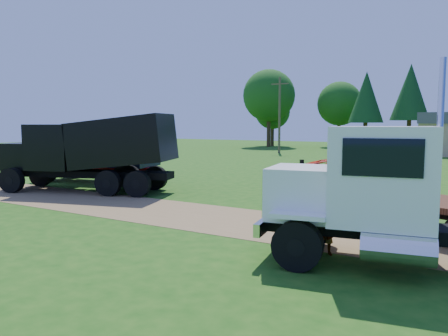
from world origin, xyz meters
The scene contains 10 objects.
ground centered at (0.00, 0.00, 0.00)m, with size 140.00×140.00×0.00m, color #194F11.
dirt_track centered at (0.00, 0.00, 0.01)m, with size 120.00×4.20×0.01m, color olive.
white_semi_tractor centered at (5.38, -2.40, 1.72)m, with size 8.53×4.08×5.03m.
black_dump_truck centered at (-9.79, 2.20, 2.18)m, with size 9.27×5.48×3.96m.
navy_truck centered at (-12.90, 4.95, 1.63)m, with size 7.51×3.90×3.19m.
orange_pickup centered at (1.12, 9.71, 0.81)m, with size 2.67×5.79×1.61m, color red.
flatbed_trailer centered at (4.93, 1.67, 0.88)m, with size 8.38×4.79×2.06m.
spectator_a centered at (3.88, -2.31, 0.82)m, with size 0.60×0.39×1.65m, color #999999.
spectator_b centered at (1.60, 9.65, 0.86)m, with size 0.84×0.65×1.73m, color #999999.
tree_row centered at (2.22, 50.20, 6.94)m, with size 57.55×13.89×11.67m.
Camera 1 is at (7.41, -13.33, 3.45)m, focal length 35.00 mm.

